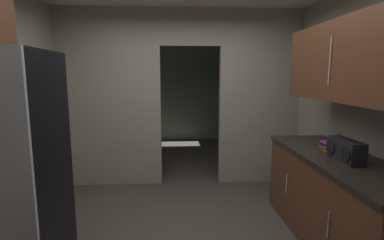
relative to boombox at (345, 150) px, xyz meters
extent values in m
cube|color=#9E998C|center=(-2.53, 1.97, 0.32)|extent=(1.53, 0.12, 2.66)
cube|color=#9E998C|center=(-0.24, 1.97, 0.32)|extent=(1.24, 0.12, 2.66)
cube|color=#9E998C|center=(-1.31, 1.97, 1.37)|extent=(0.91, 0.12, 0.55)
cube|color=gray|center=(-1.46, 5.07, 0.32)|extent=(3.67, 0.10, 2.66)
cube|color=gray|center=(-3.24, 3.52, 0.32)|extent=(0.10, 3.10, 2.66)
cube|color=gray|center=(0.33, 3.52, 0.32)|extent=(0.10, 3.10, 2.66)
cube|color=brown|center=(0.03, 0.11, -0.58)|extent=(0.65, 2.05, 0.87)
cube|color=black|center=(0.03, 0.11, -0.12)|extent=(0.69, 2.05, 0.04)
cylinder|color=#B7BABC|center=(-0.31, -0.34, -0.53)|extent=(0.01, 0.01, 0.22)
cylinder|color=#B7BABC|center=(-0.31, 0.56, -0.53)|extent=(0.01, 0.01, 0.22)
cube|color=brown|center=(0.03, 0.11, 0.80)|extent=(0.34, 1.84, 0.74)
cylinder|color=#B7BABC|center=(-0.15, 0.11, 0.80)|extent=(0.01, 0.01, 0.44)
cube|color=black|center=(0.00, 0.00, 0.00)|extent=(0.14, 0.41, 0.20)
cylinder|color=#262626|center=(0.00, 0.00, 0.12)|extent=(0.02, 0.29, 0.02)
cylinder|color=black|center=(-0.07, -0.12, 0.00)|extent=(0.01, 0.14, 0.14)
cylinder|color=black|center=(-0.07, 0.12, 0.00)|extent=(0.01, 0.14, 0.14)
cube|color=gold|center=(0.02, 0.32, -0.09)|extent=(0.10, 0.14, 0.03)
cube|color=red|center=(0.02, 0.33, -0.06)|extent=(0.15, 0.17, 0.02)
cube|color=#2D609E|center=(0.01, 0.32, -0.04)|extent=(0.10, 0.16, 0.02)
cube|color=black|center=(0.02, 0.32, -0.02)|extent=(0.15, 0.15, 0.02)
cube|color=#8C3893|center=(0.01, 0.32, 0.00)|extent=(0.13, 0.13, 0.02)
camera|label=1|loc=(-1.55, -2.51, 0.68)|focal=27.39mm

